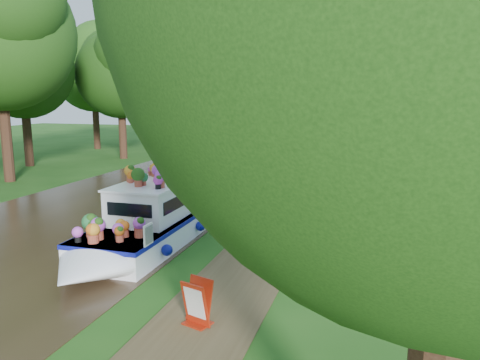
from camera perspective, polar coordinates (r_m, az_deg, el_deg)
The scene contains 16 objects.
ground at distance 17.28m, azimuth 1.34°, elevation -4.96°, with size 100.00×100.00×0.00m, color #1B4912.
canal_water at distance 19.68m, azimuth -15.79°, elevation -3.44°, with size 10.00×100.00×0.02m, color #2E2214.
towpath at distance 17.01m, azimuth 5.26°, elevation -5.20°, with size 2.20×100.00×0.03m, color #483B22.
plant_boat at distance 16.63m, azimuth -7.34°, elevation -2.63°, with size 2.29×13.52×2.23m.
tree_near_overhang at distance 19.28m, azimuth 15.37°, elevation 16.05°, with size 5.52×5.28×8.99m.
tree_near_mid at distance 31.23m, azimuth 17.26°, elevation 13.29°, with size 6.90×6.60×9.40m.
tree_near_far at distance 42.26m, azimuth 16.52°, elevation 13.24°, with size 7.59×7.26×10.30m.
tree_far_c at distance 35.14m, azimuth -14.40°, elevation 13.18°, with size 7.13×6.82×9.59m.
tree_far_d at distance 44.72m, azimuth -9.39°, elevation 13.78°, with size 8.05×7.70×10.85m.
tree_far_g at distance 33.45m, azimuth -25.02°, elevation 13.17°, with size 7.36×7.04×9.95m.
tree_far_h at distance 42.34m, azimuth -17.44°, elevation 13.31°, with size 7.82×7.48×10.49m.
second_boat at distance 36.42m, azimuth 6.62°, elevation 3.87°, with size 2.56×6.93×1.31m.
sandwich_board at distance 9.63m, azimuth -5.25°, elevation -14.90°, with size 0.62×0.62×0.92m.
pedestrian_pink at distance 38.58m, azimuth 12.77°, elevation 4.45°, with size 0.57×0.37×1.56m, color #C75280.
pedestrian_dark at distance 39.94m, azimuth 13.05°, elevation 4.75°, with size 0.84×0.65×1.73m, color black.
verge_plant at distance 20.66m, azimuth 4.15°, elevation -1.85°, with size 0.39×0.34×0.43m, color #1A591E.
Camera 1 is at (4.39, -16.09, 4.53)m, focal length 35.00 mm.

